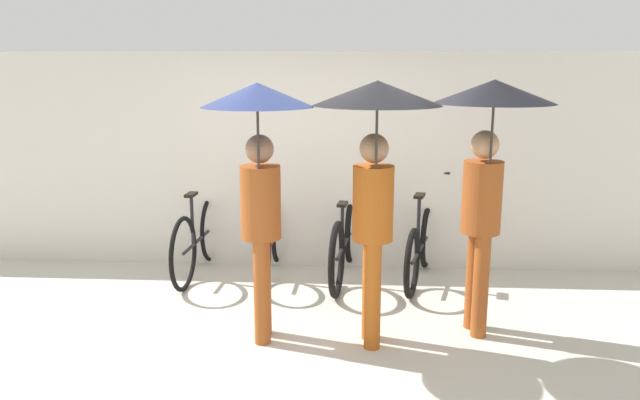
% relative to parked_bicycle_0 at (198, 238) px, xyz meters
% --- Properties ---
extents(ground_plane, '(30.00, 30.00, 0.00)m').
position_rel_parked_bicycle_0_xyz_m(ground_plane, '(1.18, -1.78, -0.40)').
color(ground_plane, beige).
extents(back_wall, '(10.71, 0.12, 2.35)m').
position_rel_parked_bicycle_0_xyz_m(back_wall, '(1.18, 0.41, 0.78)').
color(back_wall, silver).
rests_on(back_wall, ground).
extents(parked_bicycle_0, '(0.44, 1.74, 1.07)m').
position_rel_parked_bicycle_0_xyz_m(parked_bicycle_0, '(0.00, 0.00, 0.00)').
color(parked_bicycle_0, black).
rests_on(parked_bicycle_0, ground).
extents(parked_bicycle_1, '(0.44, 1.67, 1.10)m').
position_rel_parked_bicycle_0_xyz_m(parked_bicycle_1, '(0.78, 0.02, -0.02)').
color(parked_bicycle_1, black).
rests_on(parked_bicycle_1, ground).
extents(parked_bicycle_2, '(0.44, 1.85, 1.03)m').
position_rel_parked_bicycle_0_xyz_m(parked_bicycle_2, '(1.57, -0.03, -0.01)').
color(parked_bicycle_2, black).
rests_on(parked_bicycle_2, ground).
extents(parked_bicycle_3, '(0.57, 1.64, 1.08)m').
position_rel_parked_bicycle_0_xyz_m(parked_bicycle_3, '(2.36, -0.07, -0.03)').
color(parked_bicycle_3, black).
rests_on(parked_bicycle_3, ground).
extents(pedestrian_leading, '(0.85, 0.85, 2.09)m').
position_rel_parked_bicycle_0_xyz_m(pedestrian_leading, '(0.94, -1.64, 1.17)').
color(pedestrian_leading, '#9E4C1E').
rests_on(pedestrian_leading, ground).
extents(pedestrian_center, '(0.95, 0.95, 2.11)m').
position_rel_parked_bicycle_0_xyz_m(pedestrian_center, '(1.83, -1.68, 1.23)').
color(pedestrian_center, '#B25619').
rests_on(pedestrian_center, ground).
extents(pedestrian_trailing, '(0.93, 0.93, 2.11)m').
position_rel_parked_bicycle_0_xyz_m(pedestrian_trailing, '(2.72, -1.41, 1.22)').
color(pedestrian_trailing, '#9E4C1E').
rests_on(pedestrian_trailing, ground).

